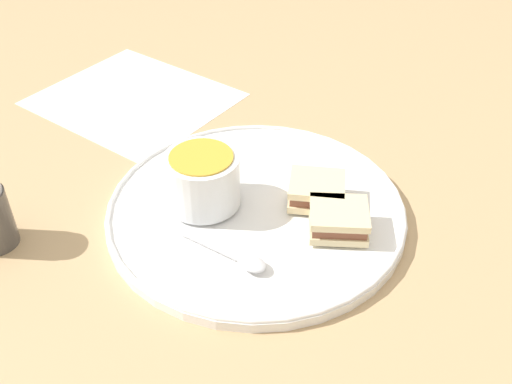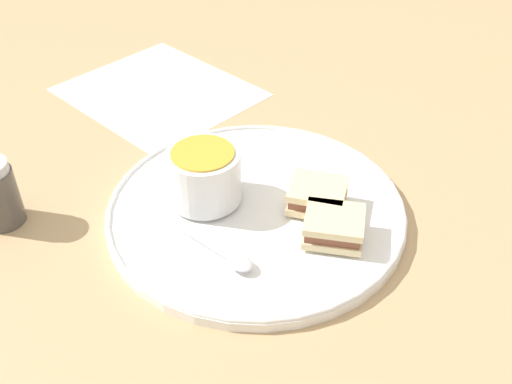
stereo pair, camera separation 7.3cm
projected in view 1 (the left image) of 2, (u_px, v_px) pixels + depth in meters
name	position (u px, v px, depth m)	size (l,w,h in m)	color
ground_plane	(256.00, 214.00, 0.75)	(2.40, 2.40, 0.00)	tan
plate	(256.00, 209.00, 0.74)	(0.37, 0.37, 0.02)	white
soup_bowl	(203.00, 179.00, 0.72)	(0.09, 0.09, 0.07)	white
spoon	(245.00, 261.00, 0.66)	(0.04, 0.12, 0.01)	silver
sandwich_half_near	(339.00, 219.00, 0.69)	(0.09, 0.09, 0.03)	beige
sandwich_half_far	(317.00, 191.00, 0.74)	(0.09, 0.09, 0.03)	beige
menu_sheet	(134.00, 99.00, 0.98)	(0.30, 0.33, 0.00)	white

